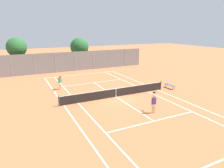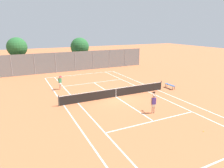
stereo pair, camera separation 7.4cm
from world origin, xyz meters
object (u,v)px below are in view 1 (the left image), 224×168
tree_behind_right (79,48)px  tennis_net (116,92)px  loose_tennis_ball_1 (204,131)px  player_far_left (60,82)px  courtside_bench (170,85)px  loose_tennis_ball_0 (107,74)px  player_near_side (154,103)px  tree_behind_left (17,48)px

tree_behind_right → tennis_net: bearing=-96.0°
loose_tennis_ball_1 → tree_behind_right: bearing=90.2°
player_far_left → loose_tennis_ball_1: bearing=-65.1°
courtside_bench → tree_behind_right: 19.89m
courtside_bench → player_far_left: bearing=155.5°
loose_tennis_ball_1 → courtside_bench: courtside_bench is taller
player_far_left → loose_tennis_ball_0: player_far_left is taller
player_near_side → loose_tennis_ball_0: bearing=79.7°
tennis_net → tree_behind_left: 19.62m
courtside_bench → tree_behind_right: tree_behind_right is taller
loose_tennis_ball_0 → tree_behind_left: tree_behind_left is taller
loose_tennis_ball_0 → tennis_net: bearing=-110.0°
courtside_bench → loose_tennis_ball_1: bearing=-119.3°
tree_behind_left → tree_behind_right: 10.70m
loose_tennis_ball_0 → loose_tennis_ball_1: 19.47m
player_near_side → tennis_net: bearing=100.2°
tennis_net → loose_tennis_ball_1: 9.51m
player_near_side → tree_behind_right: 24.11m
player_near_side → loose_tennis_ball_0: player_near_side is taller
loose_tennis_ball_1 → tree_behind_right: 28.31m
tennis_net → tree_behind_right: bearing=84.0°
tennis_net → tree_behind_right: (1.99, 18.83, 3.01)m
tennis_net → player_far_left: (-4.65, 5.32, 0.42)m
tennis_net → player_near_side: player_near_side is taller
tennis_net → courtside_bench: tennis_net is taller
loose_tennis_ball_0 → loose_tennis_ball_1: bearing=-94.7°
loose_tennis_ball_1 → tree_behind_right: tree_behind_right is taller
tennis_net → player_far_left: size_ratio=6.76×
tree_behind_left → tree_behind_right: bearing=8.3°
player_far_left → tree_behind_left: tree_behind_left is taller
loose_tennis_ball_0 → loose_tennis_ball_1: (-1.58, -19.40, 0.00)m
tree_behind_right → player_near_side: bearing=-92.5°
tennis_net → loose_tennis_ball_0: size_ratio=181.82×
loose_tennis_ball_0 → courtside_bench: bearing=-70.9°
tree_behind_left → tree_behind_right: (10.58, 1.55, -0.51)m
player_far_left → courtside_bench: 13.08m
courtside_bench → player_near_side: bearing=-141.6°
tree_behind_left → loose_tennis_ball_0: bearing=-30.2°
loose_tennis_ball_1 → courtside_bench: (5.14, 9.16, 0.38)m
tennis_net → loose_tennis_ball_0: 10.80m
tree_behind_right → courtside_bench: bearing=-74.5°
loose_tennis_ball_0 → tree_behind_right: size_ratio=0.01×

